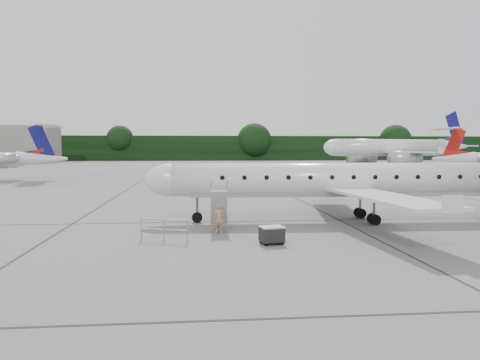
{
  "coord_description": "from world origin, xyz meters",
  "views": [
    {
      "loc": [
        -11.38,
        -23.13,
        4.24
      ],
      "look_at": [
        -8.73,
        4.49,
        2.3
      ],
      "focal_mm": 35.0,
      "sensor_mm": 36.0,
      "label": 1
    }
  ],
  "objects": [
    {
      "name": "main_regional_jet",
      "position": [
        -2.51,
        2.78,
        3.35
      ],
      "size": [
        26.84,
        19.81,
        6.7
      ],
      "primitive_type": null,
      "rotation": [
        0.0,
        0.0,
        -0.04
      ],
      "color": "silver",
      "rests_on": "ground"
    },
    {
      "name": "treeline",
      "position": [
        0.0,
        130.0,
        4.0
      ],
      "size": [
        260.0,
        4.0,
        8.0
      ],
      "primitive_type": "cube",
      "color": "black",
      "rests_on": "ground"
    },
    {
      "name": "baggage_cart",
      "position": [
        -8.06,
        -3.11,
        0.42
      ],
      "size": [
        1.11,
        0.96,
        0.84
      ],
      "primitive_type": null,
      "rotation": [
        0.0,
        0.0,
        0.19
      ],
      "color": "black",
      "rests_on": "ground"
    },
    {
      "name": "ground",
      "position": [
        0.0,
        0.0,
        0.0
      ],
      "size": [
        320.0,
        320.0,
        0.0
      ],
      "primitive_type": "plane",
      "color": "slate",
      "rests_on": "ground"
    },
    {
      "name": "passenger",
      "position": [
        -10.23,
        -0.37,
        0.75
      ],
      "size": [
        0.61,
        0.47,
        1.5
      ],
      "primitive_type": "imported",
      "rotation": [
        0.0,
        0.0,
        -0.22
      ],
      "color": "#9C7555",
      "rests_on": "ground"
    },
    {
      "name": "safety_railing",
      "position": [
        -12.8,
        -2.12,
        0.5
      ],
      "size": [
        2.12,
        0.76,
        1.0
      ],
      "primitive_type": null,
      "rotation": [
        0.0,
        0.0,
        -0.31
      ],
      "color": "gray",
      "rests_on": "ground"
    },
    {
      "name": "airstair",
      "position": [
        -10.18,
        0.93,
        1.05
      ],
      "size": [
        0.94,
        2.34,
        2.1
      ],
      "primitive_type": null,
      "rotation": [
        0.0,
        0.0,
        -0.04
      ],
      "color": "silver",
      "rests_on": "ground"
    },
    {
      "name": "bg_narrowbody",
      "position": [
        27.32,
        66.51,
        5.83
      ],
      "size": [
        37.67,
        31.42,
        11.67
      ],
      "primitive_type": null,
      "rotation": [
        0.0,
        0.0,
        0.28
      ],
      "color": "silver",
      "rests_on": "ground"
    }
  ]
}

